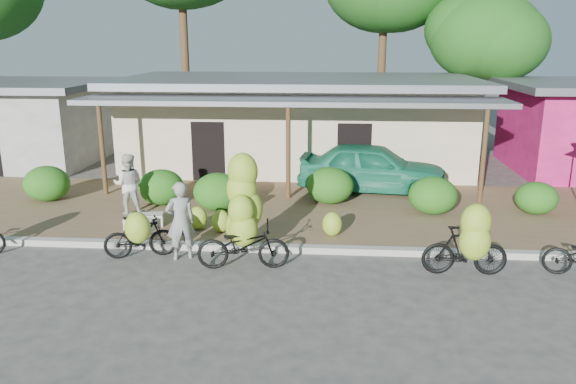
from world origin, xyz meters
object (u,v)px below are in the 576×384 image
at_px(bike_center, 243,223).
at_px(sack_far, 140,224).
at_px(bike_left, 140,235).
at_px(bystander, 128,184).
at_px(tree_near_right, 480,34).
at_px(bike_right, 468,245).
at_px(vendor, 181,221).
at_px(sack_near, 146,220).
at_px(teal_van, 372,168).

relative_size(bike_center, sack_far, 3.18).
bearing_deg(bike_left, bike_center, -107.75).
bearing_deg(bystander, tree_near_right, -146.29).
relative_size(bike_right, vendor, 0.99).
xyz_separation_m(bike_left, vendor, (0.90, 0.11, 0.32)).
height_order(bike_center, sack_near, bike_center).
bearing_deg(tree_near_right, sack_far, -132.61).
distance_m(tree_near_right, bike_right, 14.82).
distance_m(tree_near_right, sack_far, 16.56).
xyz_separation_m(bystander, teal_van, (6.69, 2.80, -0.06)).
relative_size(bike_left, teal_van, 0.37).
bearing_deg(sack_near, bystander, 127.99).
bearing_deg(sack_near, vendor, -52.43).
relative_size(bike_right, teal_van, 0.39).
height_order(bike_right, teal_van, bike_right).
height_order(sack_near, sack_far, sack_near).
bearing_deg(teal_van, tree_near_right, -25.24).
bearing_deg(tree_near_right, vendor, -125.19).
relative_size(bike_left, sack_far, 2.20).
distance_m(bike_center, teal_van, 6.55).
xyz_separation_m(bike_left, bike_center, (2.30, -0.05, 0.36)).
bearing_deg(bike_right, bystander, 66.44).
distance_m(bystander, teal_van, 7.25).
bearing_deg(bike_center, sack_near, 48.10).
height_order(bike_center, teal_van, bike_center).
distance_m(tree_near_right, bystander, 15.99).
height_order(bike_right, sack_near, bike_right).
distance_m(vendor, bystander, 3.53).
bearing_deg(bike_center, sack_far, 53.09).
height_order(tree_near_right, sack_near, tree_near_right).
relative_size(tree_near_right, sack_near, 7.83).
bearing_deg(sack_near, sack_far, -97.56).
distance_m(bike_left, vendor, 0.96).
relative_size(bystander, teal_van, 0.37).
bearing_deg(sack_near, bike_left, -75.23).
xyz_separation_m(bike_center, bystander, (-3.56, 2.95, 0.02)).
distance_m(bike_center, bike_right, 4.64).
height_order(bike_right, sack_far, bike_right).
height_order(bike_left, teal_van, teal_van).
height_order(tree_near_right, bike_left, tree_near_right).
xyz_separation_m(sack_far, teal_van, (5.98, 4.08, 0.63)).
relative_size(bike_left, vendor, 0.94).
relative_size(bike_left, bike_right, 0.94).
bearing_deg(bystander, sack_near, 119.46).
bearing_deg(teal_van, bystander, 119.61).
xyz_separation_m(bike_left, sack_near, (-0.51, 1.93, -0.29)).
distance_m(tree_near_right, bike_left, 17.33).
bearing_deg(vendor, bike_center, 147.21).
bearing_deg(sack_near, teal_van, 32.37).
height_order(bike_left, bike_center, bike_center).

